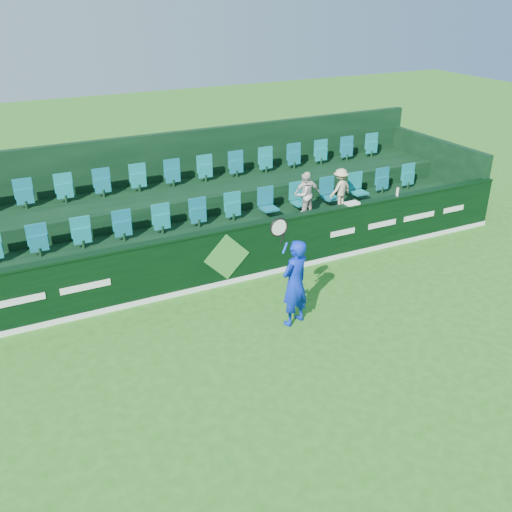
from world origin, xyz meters
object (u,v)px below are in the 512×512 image
towel (352,203)px  tennis_player (295,282)px  spectator_middle (307,193)px  spectator_left (304,195)px  spectator_right (340,189)px  drinks_bottle (397,192)px

towel → tennis_player: bearing=-142.8°
tennis_player → spectator_middle: (2.26, 3.29, 0.45)m
spectator_left → spectator_right: spectator_left is taller
spectator_left → spectator_middle: spectator_middle is taller
spectator_right → spectator_left: bearing=-13.6°
spectator_middle → towel: bearing=133.0°
tennis_player → drinks_bottle: (4.24, 2.17, 0.54)m
tennis_player → spectator_middle: tennis_player is taller
tennis_player → towel: size_ratio=7.17×
spectator_left → drinks_bottle: (2.06, -1.12, 0.10)m
spectator_left → spectator_middle: bearing=163.9°
tennis_player → spectator_right: size_ratio=2.26×
tennis_player → towel: (2.86, 2.17, 0.46)m
spectator_middle → towel: spectator_middle is taller
spectator_middle → towel: (0.59, -1.12, 0.01)m
drinks_bottle → spectator_left: bearing=151.5°
spectator_left → spectator_right: bearing=163.9°
drinks_bottle → tennis_player: bearing=-152.9°
spectator_left → towel: bearing=105.2°
spectator_left → drinks_bottle: size_ratio=5.26×
tennis_player → towel: 3.62m
tennis_player → spectator_right: tennis_player is taller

